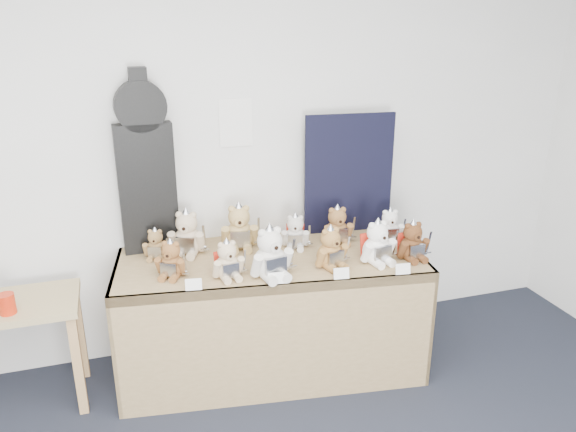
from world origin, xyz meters
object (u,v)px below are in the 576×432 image
object	(u,v)px
teddy_front_centre	(271,255)
teddy_back_end	(390,227)
display_table	(272,287)
teddy_back_right	(337,227)
guitar_case	(145,165)
teddy_back_centre_left	(239,229)
teddy_front_far_left	(171,261)
teddy_front_left	(228,261)
side_table	(6,324)
teddy_front_far_right	(377,244)
red_cup	(7,304)
teddy_back_far_left	(156,245)
teddy_front_end	(412,242)
teddy_back_left	(187,235)
teddy_back_centre_right	(295,233)
teddy_front_right	(331,249)

from	to	relation	value
teddy_front_centre	teddy_back_end	distance (m)	0.92
teddy_front_centre	display_table	bearing A→B (deg)	61.68
teddy_back_right	guitar_case	bearing A→B (deg)	171.30
teddy_back_centre_left	teddy_front_far_left	bearing A→B (deg)	-138.49
teddy_front_left	teddy_front_centre	bearing A→B (deg)	-22.03
side_table	teddy_front_far_right	distance (m)	2.15
teddy_front_far_left	teddy_front_centre	xyz separation A→B (m)	(0.53, -0.17, 0.04)
guitar_case	teddy_back_centre_left	world-z (taller)	guitar_case
side_table	red_cup	distance (m)	0.22
side_table	teddy_back_end	size ratio (longest dim) A/B	3.27
teddy_front_far_left	teddy_front_left	distance (m)	0.32
teddy_back_right	teddy_back_far_left	world-z (taller)	teddy_back_right
teddy_back_far_left	side_table	bearing A→B (deg)	-154.41
teddy_front_centre	teddy_front_end	size ratio (longest dim) A/B	1.25
teddy_front_end	teddy_back_left	distance (m)	1.36
red_cup	teddy_back_right	distance (m)	1.94
teddy_back_end	teddy_front_far_left	bearing A→B (deg)	-165.50
side_table	teddy_back_centre_right	size ratio (longest dim) A/B	3.27
teddy_front_far_left	teddy_back_centre_right	size ratio (longest dim) A/B	1.00
teddy_front_far_right	teddy_back_far_left	bearing A→B (deg)	150.95
side_table	teddy_back_centre_right	distance (m)	1.73
teddy_front_centre	teddy_front_far_right	bearing A→B (deg)	-10.49
side_table	teddy_back_far_left	world-z (taller)	teddy_back_far_left
guitar_case	teddy_front_centre	size ratio (longest dim) A/B	3.35
teddy_front_far_left	teddy_back_centre_left	distance (m)	0.54
teddy_front_centre	guitar_case	bearing A→B (deg)	125.17
teddy_front_centre	teddy_back_left	bearing A→B (deg)	120.61
teddy_back_right	teddy_front_far_left	bearing A→B (deg)	-167.01
teddy_front_end	teddy_back_centre_right	bearing A→B (deg)	145.17
teddy_back_left	teddy_front_centre	bearing A→B (deg)	-27.91
teddy_front_centre	teddy_back_centre_left	size ratio (longest dim) A/B	1.04
display_table	teddy_back_right	size ratio (longest dim) A/B	7.06
teddy_back_far_left	teddy_back_right	bearing A→B (deg)	11.31
teddy_back_centre_right	teddy_back_right	bearing A→B (deg)	16.00
teddy_back_right	teddy_back_left	bearing A→B (deg)	176.49
teddy_back_centre_left	teddy_back_right	world-z (taller)	teddy_back_centre_left
teddy_back_centre_right	side_table	bearing A→B (deg)	-160.73
teddy_front_far_right	teddy_back_right	bearing A→B (deg)	98.85
side_table	teddy_front_far_right	xyz separation A→B (m)	(2.09, -0.32, 0.35)
display_table	side_table	distance (m)	1.51
teddy_back_left	teddy_back_centre_left	xyz separation A→B (m)	(0.33, -0.01, 0.00)
red_cup	teddy_back_left	bearing A→B (deg)	14.76
teddy_front_left	teddy_back_far_left	distance (m)	0.53
teddy_front_right	teddy_front_end	distance (m)	0.51
teddy_back_centre_right	teddy_back_end	world-z (taller)	same
teddy_back_centre_right	teddy_front_left	bearing A→B (deg)	-130.86
side_table	teddy_back_centre_right	bearing A→B (deg)	1.15
teddy_front_right	teddy_back_right	world-z (taller)	same
teddy_front_far_left	teddy_back_right	world-z (taller)	teddy_back_right
teddy_front_right	teddy_back_centre_left	xyz separation A→B (m)	(-0.44, 0.43, 0.02)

